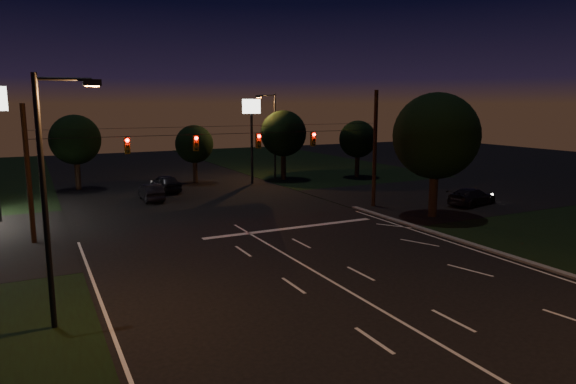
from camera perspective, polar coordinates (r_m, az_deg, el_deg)
ground at (r=22.42m, az=7.17°, el=-11.12°), size 140.00×140.00×0.00m
cross_street_right at (r=46.74m, az=16.67°, el=-0.44°), size 20.00×16.00×0.02m
center_line at (r=18.19m, az=18.22°, el=-16.72°), size 0.14×40.00×0.01m
stop_bar at (r=33.36m, az=0.43°, el=-4.02°), size 12.00×0.50×0.01m
utility_pole_right at (r=40.92m, az=9.45°, el=-1.57°), size 0.30×0.30×9.00m
utility_pole_left at (r=33.29m, az=-26.36°, el=-5.11°), size 0.28×0.28×8.00m
signal_span at (r=34.46m, az=-6.68°, el=5.62°), size 24.00×0.40×1.56m
pole_sign_right at (r=51.32m, az=-4.07°, el=7.84°), size 1.80×0.30×8.40m
street_light_left at (r=19.52m, az=-24.82°, el=0.83°), size 2.20×0.35×9.00m
street_light_right_far at (r=54.50m, az=-1.71°, el=6.93°), size 2.20×0.35×9.00m
tree_right_near at (r=37.44m, az=15.98°, el=5.91°), size 6.00×6.00×8.76m
tree_far_b at (r=51.69m, az=-22.55°, el=5.33°), size 4.60×4.60×6.98m
tree_far_c at (r=52.71m, az=-10.38°, el=5.21°), size 3.80×3.80×5.86m
tree_far_d at (r=54.08m, az=-0.56°, el=6.47°), size 4.80×4.80×7.30m
tree_far_e at (r=56.41m, az=7.70°, el=5.79°), size 4.00×4.00×6.18m
car_oncoming_a at (r=48.27m, az=-13.51°, el=0.97°), size 2.33×4.81×1.58m
car_oncoming_b at (r=44.15m, az=-14.95°, el=-0.02°), size 1.55×4.26×1.39m
car_cross at (r=43.21m, az=19.75°, el=-0.49°), size 5.06×2.92×1.38m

